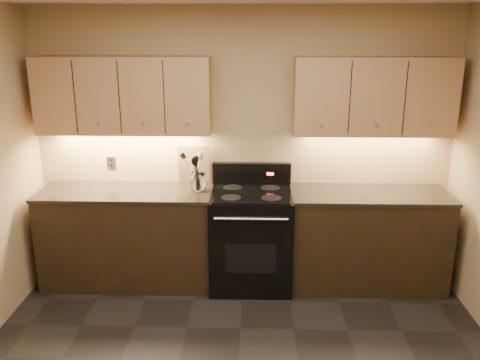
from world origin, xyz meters
The scene contains 13 objects.
wall_back centered at (0.00, 2.00, 1.30)m, with size 4.00×0.04×2.60m, color tan.
counter_left centered at (-1.10, 1.70, 0.47)m, with size 1.62×0.62×0.93m.
counter_right centered at (1.18, 1.70, 0.47)m, with size 1.46×0.62×0.93m.
stove centered at (0.08, 1.68, 0.48)m, with size 0.76×0.68×1.14m.
upper_cab_left centered at (-1.10, 1.85, 1.80)m, with size 1.60×0.30×0.70m, color tan.
upper_cab_right centered at (1.18, 1.85, 1.80)m, with size 1.44×0.30×0.70m, color tan.
outlet_plate centered at (-1.30, 1.99, 1.12)m, with size 0.09×0.01×0.12m, color #B2B5BA.
utensil_crock centered at (-0.42, 1.74, 1.01)m, with size 0.14×0.14×0.17m.
cutting_board centered at (-0.48, 1.96, 1.12)m, with size 0.31×0.02×0.39m, color tan.
wooden_spoon centered at (-0.44, 1.74, 1.12)m, with size 0.06×0.06×0.34m, color tan, non-canonical shape.
black_spoon centered at (-0.42, 1.76, 1.10)m, with size 0.06×0.06×0.32m, color black, non-canonical shape.
black_turner centered at (-0.41, 1.73, 1.11)m, with size 0.08×0.08×0.32m, color black, non-canonical shape.
steel_spatula centered at (-0.39, 1.76, 1.14)m, with size 0.08×0.08×0.40m, color silver, non-canonical shape.
Camera 1 is at (0.10, -2.79, 2.40)m, focal length 38.00 mm.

